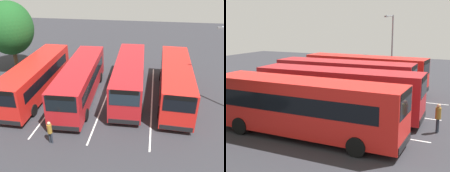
{
  "view_description": "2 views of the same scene",
  "coord_description": "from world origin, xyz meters",
  "views": [
    {
      "loc": [
        19.32,
        3.44,
        10.83
      ],
      "look_at": [
        0.75,
        0.61,
        1.41
      ],
      "focal_mm": 38.41,
      "sensor_mm": 36.0,
      "label": 1
    },
    {
      "loc": [
        9.25,
        -20.51,
        6.24
      ],
      "look_at": [
        -0.01,
        -0.75,
        1.77
      ],
      "focal_mm": 50.31,
      "sensor_mm": 36.0,
      "label": 2
    }
  ],
  "objects": [
    {
      "name": "pedestrian",
      "position": [
        7.15,
        -2.62,
        1.01
      ],
      "size": [
        0.37,
        0.37,
        1.71
      ],
      "rotation": [
        0.0,
        0.0,
        2.96
      ],
      "color": "#232833",
      "rests_on": "ground"
    },
    {
      "name": "bus_far_right",
      "position": [
        -0.47,
        6.09,
        1.76
      ],
      "size": [
        11.18,
        3.02,
        3.19
      ],
      "rotation": [
        0.0,
        0.0,
        -0.05
      ],
      "color": "red",
      "rests_on": "ground"
    },
    {
      "name": "depot_tree",
      "position": [
        -4.84,
        -11.5,
        4.77
      ],
      "size": [
        5.51,
        4.96,
        7.67
      ],
      "color": "#4C3823",
      "rests_on": "ground"
    },
    {
      "name": "lane_stripe_inner_right",
      "position": [
        0.0,
        4.2,
        0.0
      ],
      "size": [
        14.19,
        0.41,
        0.01
      ],
      "primitive_type": "cube",
      "rotation": [
        0.0,
        0.0,
        -0.02
      ],
      "color": "silver",
      "rests_on": "ground"
    },
    {
      "name": "bus_center_right",
      "position": [
        -0.73,
        1.99,
        1.76
      ],
      "size": [
        11.13,
        2.82,
        3.19
      ],
      "rotation": [
        0.0,
        0.0,
        0.02
      ],
      "color": "#AD191E",
      "rests_on": "ground"
    },
    {
      "name": "lane_stripe_inner_left",
      "position": [
        0.0,
        0.0,
        0.0
      ],
      "size": [
        14.19,
        0.41,
        0.01
      ],
      "primitive_type": "cube",
      "rotation": [
        0.0,
        0.0,
        -0.02
      ],
      "color": "silver",
      "rests_on": "ground"
    },
    {
      "name": "ground_plane",
      "position": [
        0.0,
        0.0,
        0.0
      ],
      "size": [
        69.4,
        69.4,
        0.0
      ],
      "primitive_type": "plane",
      "color": "#2B2B30"
    },
    {
      "name": "bus_far_left",
      "position": [
        0.66,
        -6.42,
        1.76
      ],
      "size": [
        11.1,
        2.71,
        3.19
      ],
      "rotation": [
        0.0,
        0.0,
        -0.01
      ],
      "color": "red",
      "rests_on": "ground"
    },
    {
      "name": "lane_stripe_outer_left",
      "position": [
        0.0,
        -4.2,
        0.0
      ],
      "size": [
        14.19,
        0.41,
        0.01
      ],
      "primitive_type": "cube",
      "rotation": [
        0.0,
        0.0,
        -0.02
      ],
      "color": "silver",
      "rests_on": "ground"
    },
    {
      "name": "bus_center_left",
      "position": [
        0.7,
        -2.24,
        1.76
      ],
      "size": [
        11.16,
        2.92,
        3.19
      ],
      "rotation": [
        0.0,
        0.0,
        0.03
      ],
      "color": "#AD191E",
      "rests_on": "ground"
    }
  ]
}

